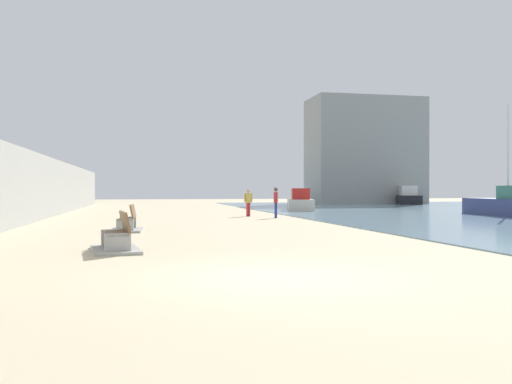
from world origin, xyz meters
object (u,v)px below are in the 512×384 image
boat_distant (406,197)px  boat_outer (300,202)px  bench_near (116,242)px  person_standing (276,200)px  bench_far (127,225)px  person_walking (248,201)px

boat_distant → boat_outer: bearing=-139.2°
bench_near → person_standing: (7.62, 14.24, 0.72)m
bench_far → person_standing: 10.75m
bench_near → person_standing: person_standing is taller
person_walking → boat_outer: size_ratio=0.20×
bench_near → boat_outer: (12.14, 24.93, 0.39)m
bench_far → person_standing: (7.52, 7.65, 0.72)m
bench_near → person_standing: bearing=61.9°
person_walking → boat_distant: (21.22, 22.01, -0.16)m
bench_near → bench_far: same height
bench_far → person_standing: size_ratio=1.31×
person_walking → boat_distant: boat_distant is taller
bench_near → bench_far: 6.60m
bench_far → boat_outer: 21.94m
bench_far → boat_distant: (27.66, 31.78, 0.50)m
person_walking → person_standing: 2.39m
person_walking → person_standing: bearing=-63.0°
boat_outer → person_walking: bearing=-123.2°
bench_far → person_walking: person_walking is taller
person_walking → boat_outer: bearing=56.8°
boat_outer → boat_distant: 20.61m
boat_distant → person_standing: bearing=-129.8°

